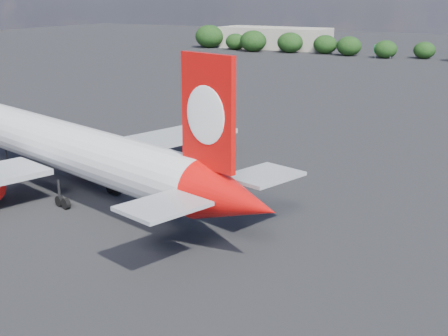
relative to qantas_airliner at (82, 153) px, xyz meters
The scene contains 4 objects.
ground 42.42m from the qantas_airliner, 83.19° to the left, with size 500.00×500.00×0.00m, color black.
qantas_airliner is the anchor object (origin of this frame).
terminal_building 183.88m from the qantas_airliner, 109.05° to the left, with size 42.00×16.00×8.00m.
highway_sign 158.36m from the qantas_airliner, 94.71° to the left, with size 6.00×0.30×4.50m.
Camera 1 is at (40.03, -29.77, 21.78)m, focal length 50.00 mm.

